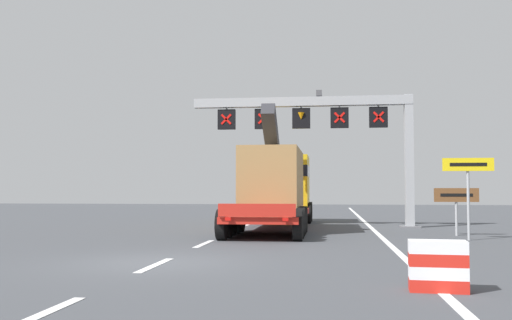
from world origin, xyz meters
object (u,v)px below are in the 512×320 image
object	(u,v)px
heavy_haul_truck_red	(278,186)
tourist_info_sign_brown	(456,199)
exit_sign_yellow	(468,177)
crash_barrier_striped	(438,266)
overhead_lane_gantry	(328,122)

from	to	relation	value
heavy_haul_truck_red	tourist_info_sign_brown	bearing A→B (deg)	-30.05
exit_sign_yellow	crash_barrier_striped	distance (m)	11.31
heavy_haul_truck_red	exit_sign_yellow	distance (m)	9.68
heavy_haul_truck_red	crash_barrier_striped	world-z (taller)	heavy_haul_truck_red
exit_sign_yellow	crash_barrier_striped	xyz separation A→B (m)	(-3.02, -10.75, -1.80)
heavy_haul_truck_red	crash_barrier_striped	bearing A→B (deg)	-75.75
crash_barrier_striped	overhead_lane_gantry	bearing A→B (deg)	96.30
overhead_lane_gantry	heavy_haul_truck_red	xyz separation A→B (m)	(-2.40, -0.42, -3.10)
tourist_info_sign_brown	crash_barrier_striped	bearing A→B (deg)	-103.32
overhead_lane_gantry	crash_barrier_striped	world-z (taller)	overhead_lane_gantry
exit_sign_yellow	crash_barrier_striped	world-z (taller)	exit_sign_yellow
tourist_info_sign_brown	exit_sign_yellow	bearing A→B (deg)	-90.32
heavy_haul_truck_red	tourist_info_sign_brown	size ratio (longest dim) A/B	7.57
overhead_lane_gantry	crash_barrier_striped	distance (m)	18.18
tourist_info_sign_brown	overhead_lane_gantry	bearing A→B (deg)	136.67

